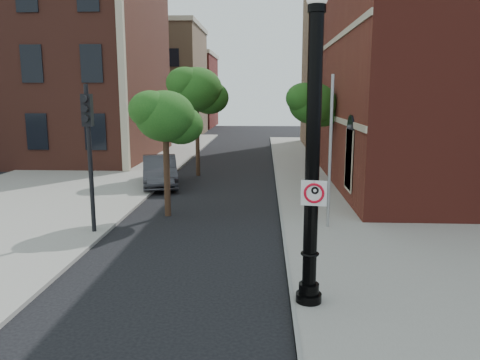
# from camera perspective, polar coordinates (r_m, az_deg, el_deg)

# --- Properties ---
(ground) EXTENTS (120.00, 120.00, 0.00)m
(ground) POSITION_cam_1_polar(r_m,az_deg,el_deg) (11.82, -4.05, -13.28)
(ground) COLOR black
(ground) RESTS_ON ground
(sidewalk_right) EXTENTS (8.00, 60.00, 0.12)m
(sidewalk_right) POSITION_cam_1_polar(r_m,az_deg,el_deg) (21.75, 15.21, -2.37)
(sidewalk_right) COLOR gray
(sidewalk_right) RESTS_ON ground
(sidewalk_left) EXTENTS (10.00, 50.00, 0.12)m
(sidewalk_left) POSITION_cam_1_polar(r_m,az_deg,el_deg) (30.90, -16.67, 1.29)
(sidewalk_left) COLOR gray
(sidewalk_left) RESTS_ON ground
(curb_edge) EXTENTS (0.10, 60.00, 0.14)m
(curb_edge) POSITION_cam_1_polar(r_m,az_deg,el_deg) (21.26, 4.74, -2.29)
(curb_edge) COLOR gray
(curb_edge) RESTS_ON ground
(victorian_building) EXTENTS (18.60, 14.60, 17.95)m
(victorian_building) POSITION_cam_1_polar(r_m,az_deg,el_deg) (39.01, -24.41, 15.43)
(victorian_building) COLOR brown
(victorian_building) RESTS_ON ground
(bg_building_tan_a) EXTENTS (12.00, 12.00, 12.00)m
(bg_building_tan_a) POSITION_cam_1_polar(r_m,az_deg,el_deg) (56.36, -10.96, 11.54)
(bg_building_tan_a) COLOR #987553
(bg_building_tan_a) RESTS_ON ground
(bg_building_red) EXTENTS (12.00, 12.00, 10.00)m
(bg_building_red) POSITION_cam_1_polar(r_m,az_deg,el_deg) (70.02, -8.16, 10.56)
(bg_building_red) COLOR maroon
(bg_building_red) RESTS_ON ground
(bg_building_tan_b) EXTENTS (22.00, 14.00, 14.00)m
(bg_building_tan_b) POSITION_cam_1_polar(r_m,az_deg,el_deg) (43.34, 23.30, 12.60)
(bg_building_tan_b) COLOR #987553
(bg_building_tan_b) RESTS_ON ground
(lamppost) EXTENTS (0.58, 0.58, 6.91)m
(lamppost) POSITION_cam_1_polar(r_m,az_deg,el_deg) (10.16, 8.81, 1.51)
(lamppost) COLOR black
(lamppost) RESTS_ON ground
(no_parking_sign) EXTENTS (0.55, 0.13, 0.55)m
(no_parking_sign) POSITION_cam_1_polar(r_m,az_deg,el_deg) (10.09, 9.00, -1.56)
(no_parking_sign) COLOR white
(no_parking_sign) RESTS_ON ground
(parked_car) EXTENTS (2.79, 5.06, 1.58)m
(parked_car) POSITION_cam_1_polar(r_m,az_deg,el_deg) (24.69, -9.76, 1.08)
(parked_car) COLOR #2F2F34
(parked_car) RESTS_ON ground
(traffic_signal_left) EXTENTS (0.32, 0.42, 5.07)m
(traffic_signal_left) POSITION_cam_1_polar(r_m,az_deg,el_deg) (16.27, -17.99, 5.25)
(traffic_signal_left) COLOR black
(traffic_signal_left) RESTS_ON ground
(traffic_signal_right) EXTENTS (0.37, 0.45, 5.37)m
(traffic_signal_right) POSITION_cam_1_polar(r_m,az_deg,el_deg) (17.06, 9.20, 6.53)
(traffic_signal_right) COLOR black
(traffic_signal_right) RESTS_ON ground
(utility_pole) EXTENTS (0.11, 0.11, 5.40)m
(utility_pole) POSITION_cam_1_polar(r_m,az_deg,el_deg) (16.45, 10.92, 3.11)
(utility_pole) COLOR #999999
(utility_pole) RESTS_ON ground
(street_tree_a) EXTENTS (2.71, 2.45, 4.89)m
(street_tree_a) POSITION_cam_1_polar(r_m,az_deg,el_deg) (18.24, -8.98, 7.51)
(street_tree_a) COLOR #302013
(street_tree_a) RESTS_ON ground
(street_tree_b) EXTENTS (3.47, 3.14, 6.26)m
(street_tree_b) POSITION_cam_1_polar(r_m,az_deg,el_deg) (27.37, -5.20, 10.82)
(street_tree_b) COLOR #302013
(street_tree_b) RESTS_ON ground
(street_tree_c) EXTENTS (2.95, 2.67, 5.32)m
(street_tree_c) POSITION_cam_1_polar(r_m,az_deg,el_deg) (24.78, 8.95, 9.05)
(street_tree_c) COLOR #302013
(street_tree_c) RESTS_ON ground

